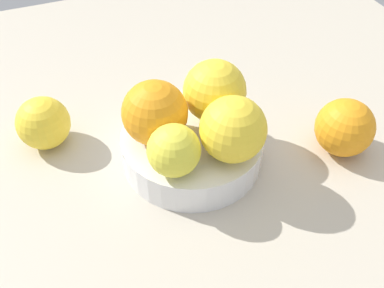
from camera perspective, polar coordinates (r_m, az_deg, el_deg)
The scene contains 8 objects.
ground_plane at distance 63.44cm, azimuth 0.00°, elevation -2.45°, with size 110.00×110.00×2.00cm, color #BCB29E.
fruit_bowl at distance 61.14cm, azimuth 0.00°, elevation -0.39°, with size 19.39×19.39×4.65cm.
orange_in_bowl_0 at distance 54.16cm, azimuth 5.30°, elevation 1.90°, with size 8.39×8.39×8.39cm, color yellow.
orange_in_bowl_1 at distance 56.34cm, azimuth -4.81°, elevation 4.02°, with size 8.52×8.52×8.52cm, color orange.
orange_in_bowl_2 at distance 59.68cm, azimuth 2.92°, elevation 6.83°, with size 8.60×8.60×8.60cm, color yellow.
orange_in_bowl_3 at distance 52.64cm, azimuth -2.36°, elevation -0.83°, with size 6.56×6.56×6.56cm, color yellow.
orange_loose_0 at distance 64.79cm, azimuth 19.06°, elevation 2.02°, with size 8.19×8.19×8.19cm, color orange.
orange_loose_1 at distance 65.84cm, azimuth -18.60°, elevation 2.59°, with size 7.58×7.58×7.58cm, color yellow.
Camera 1 is at (-16.12, -40.33, 45.24)cm, focal length 41.42 mm.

